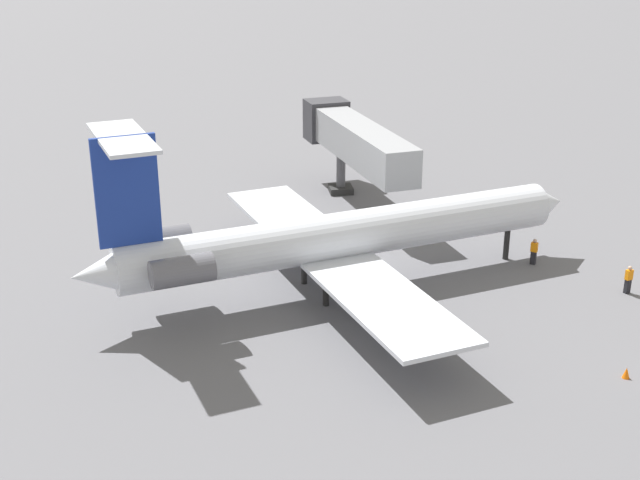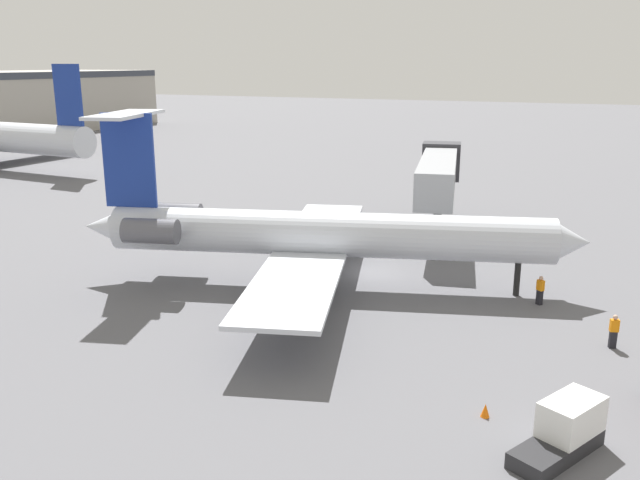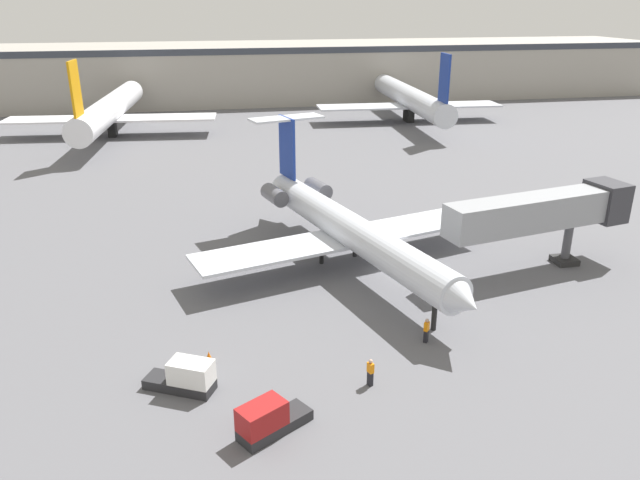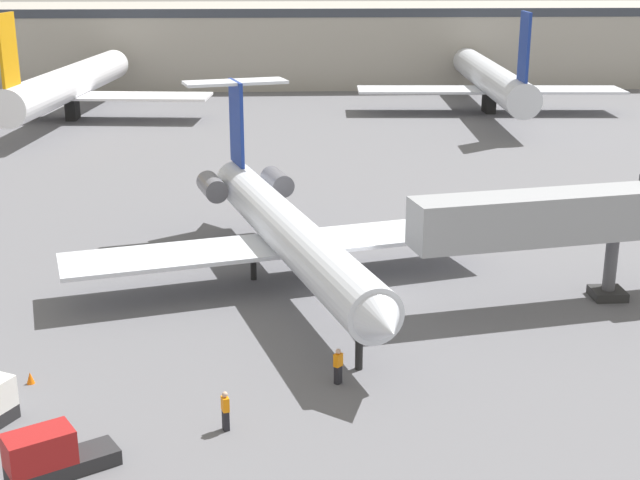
{
  "view_description": "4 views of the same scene",
  "coord_description": "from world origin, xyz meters",
  "px_view_note": "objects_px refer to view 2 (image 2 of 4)",
  "views": [
    {
      "loc": [
        -47.4,
        8.39,
        20.5
      ],
      "look_at": [
        -1.7,
        2.22,
        2.33
      ],
      "focal_mm": 46.77,
      "sensor_mm": 36.0,
      "label": 1
    },
    {
      "loc": [
        -39.08,
        -13.69,
        13.29
      ],
      "look_at": [
        -2.67,
        1.89,
        2.64
      ],
      "focal_mm": 37.18,
      "sensor_mm": 36.0,
      "label": 2
    },
    {
      "loc": [
        -15.14,
        -43.32,
        20.55
      ],
      "look_at": [
        -6.44,
        -0.41,
        3.23
      ],
      "focal_mm": 34.35,
      "sensor_mm": 36.0,
      "label": 3
    },
    {
      "loc": [
        -4.33,
        -46.57,
        18.01
      ],
      "look_at": [
        -1.88,
        0.91,
        2.87
      ],
      "focal_mm": 49.33,
      "sensor_mm": 36.0,
      "label": 4
    }
  ],
  "objects_px": {
    "jet_bridge": "(439,173)",
    "traffic_cone_near": "(485,410)",
    "regional_jet": "(312,232)",
    "baggage_tug_lead": "(565,430)",
    "ground_crew_marshaller": "(614,331)",
    "ground_crew_loader": "(540,290)"
  },
  "relations": [
    {
      "from": "traffic_cone_near",
      "to": "ground_crew_marshaller",
      "type": "bearing_deg",
      "value": -26.86
    },
    {
      "from": "baggage_tug_lead",
      "to": "ground_crew_marshaller",
      "type": "bearing_deg",
      "value": -8.8
    },
    {
      "from": "jet_bridge",
      "to": "traffic_cone_near",
      "type": "height_order",
      "value": "jet_bridge"
    },
    {
      "from": "regional_jet",
      "to": "baggage_tug_lead",
      "type": "bearing_deg",
      "value": -129.92
    },
    {
      "from": "ground_crew_loader",
      "to": "baggage_tug_lead",
      "type": "height_order",
      "value": "baggage_tug_lead"
    },
    {
      "from": "ground_crew_marshaller",
      "to": "baggage_tug_lead",
      "type": "distance_m",
      "value": 10.36
    },
    {
      "from": "ground_crew_marshaller",
      "to": "traffic_cone_near",
      "type": "height_order",
      "value": "ground_crew_marshaller"
    },
    {
      "from": "jet_bridge",
      "to": "traffic_cone_near",
      "type": "relative_size",
      "value": 30.11
    },
    {
      "from": "ground_crew_marshaller",
      "to": "ground_crew_loader",
      "type": "height_order",
      "value": "same"
    },
    {
      "from": "jet_bridge",
      "to": "ground_crew_marshaller",
      "type": "bearing_deg",
      "value": -144.51
    },
    {
      "from": "ground_crew_marshaller",
      "to": "traffic_cone_near",
      "type": "distance_m",
      "value": 10.02
    },
    {
      "from": "jet_bridge",
      "to": "ground_crew_marshaller",
      "type": "distance_m",
      "value": 22.76
    },
    {
      "from": "regional_jet",
      "to": "ground_crew_loader",
      "type": "bearing_deg",
      "value": -80.4
    },
    {
      "from": "jet_bridge",
      "to": "traffic_cone_near",
      "type": "distance_m",
      "value": 28.83
    },
    {
      "from": "ground_crew_loader",
      "to": "traffic_cone_near",
      "type": "xyz_separation_m",
      "value": [
        -13.71,
        0.7,
        -0.58
      ]
    },
    {
      "from": "jet_bridge",
      "to": "ground_crew_marshaller",
      "type": "xyz_separation_m",
      "value": [
        -18.24,
        -13.01,
        -4.05
      ]
    },
    {
      "from": "jet_bridge",
      "to": "baggage_tug_lead",
      "type": "xyz_separation_m",
      "value": [
        -28.47,
        -11.42,
        -4.07
      ]
    },
    {
      "from": "ground_crew_marshaller",
      "to": "traffic_cone_near",
      "type": "xyz_separation_m",
      "value": [
        -8.92,
        4.52,
        -0.58
      ]
    },
    {
      "from": "ground_crew_loader",
      "to": "traffic_cone_near",
      "type": "bearing_deg",
      "value": 177.07
    },
    {
      "from": "regional_jet",
      "to": "jet_bridge",
      "type": "height_order",
      "value": "regional_jet"
    },
    {
      "from": "regional_jet",
      "to": "ground_crew_loader",
      "type": "relative_size",
      "value": 17.72
    },
    {
      "from": "jet_bridge",
      "to": "traffic_cone_near",
      "type": "bearing_deg",
      "value": -162.65
    }
  ]
}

